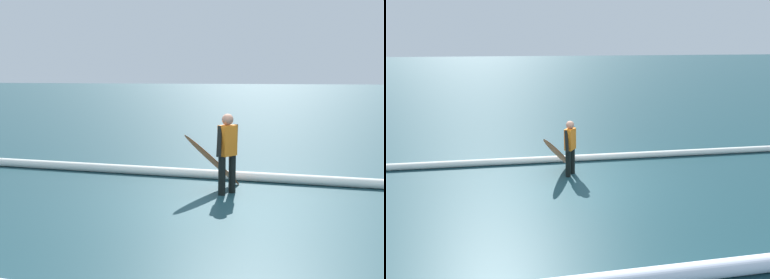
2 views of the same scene
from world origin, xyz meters
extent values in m
plane|color=#173A42|center=(0.00, 0.00, 0.00)|extent=(198.88, 198.88, 0.00)
cylinder|color=black|center=(0.05, -0.49, 0.37)|extent=(0.14, 0.14, 0.74)
cylinder|color=black|center=(-0.11, -0.72, 0.37)|extent=(0.14, 0.14, 0.74)
cube|color=orange|center=(-0.03, -0.61, 1.03)|extent=(0.36, 0.39, 0.58)
sphere|color=#AB7761|center=(-0.03, -0.61, 1.43)|extent=(0.22, 0.22, 0.22)
cylinder|color=black|center=(0.10, -0.43, 1.03)|extent=(0.09, 0.25, 0.58)
cylinder|color=black|center=(-0.16, -0.78, 1.03)|extent=(0.09, 0.21, 0.58)
ellipsoid|color=#E55926|center=(0.28, -0.83, 0.58)|extent=(1.13, 1.32, 1.19)
ellipsoid|color=blue|center=(0.28, -0.83, 0.59)|extent=(0.81, 0.99, 0.96)
cylinder|color=white|center=(2.93, -1.94, 0.10)|extent=(20.76, 1.36, 0.20)
camera|label=1|loc=(-1.17, 7.98, 2.28)|focal=43.27mm
camera|label=2|loc=(1.73, 8.57, 3.54)|focal=33.39mm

